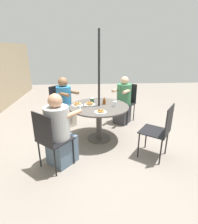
{
  "coord_description": "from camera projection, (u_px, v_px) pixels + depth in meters",
  "views": [
    {
      "loc": [
        -3.31,
        0.23,
        1.81
      ],
      "look_at": [
        0.0,
        0.0,
        0.6
      ],
      "focal_mm": 28.0,
      "sensor_mm": 36.0,
      "label": 1
    }
  ],
  "objects": [
    {
      "name": "patio_chair_south",
      "position": [
        160.0,
        129.0,
        2.9
      ],
      "size": [
        0.62,
        0.62,
        0.96
      ],
      "rotation": [
        0.0,
        0.0,
        -0.66
      ],
      "color": "black",
      "rests_on": "ground"
    },
    {
      "name": "pancake_plate_a",
      "position": [
        77.0,
        105.0,
        3.49
      ],
      "size": [
        0.22,
        0.22,
        0.06
      ],
      "color": "white",
      "rests_on": "patio_table"
    },
    {
      "name": "diner_west",
      "position": [
        123.0,
        102.0,
        4.36
      ],
      "size": [
        0.56,
        0.55,
        1.18
      ],
      "rotation": [
        0.0,
        0.0,
        0.89
      ],
      "color": "#3D3D42",
      "rests_on": "ground"
    },
    {
      "name": "pancake_plate_c",
      "position": [
        101.0,
        112.0,
        3.12
      ],
      "size": [
        0.22,
        0.22,
        0.05
      ],
      "color": "white",
      "rests_on": "patio_table"
    },
    {
      "name": "patio_chair_west",
      "position": [
        126.0,
        100.0,
        4.49
      ],
      "size": [
        0.62,
        0.62,
        0.96
      ],
      "rotation": [
        0.0,
        0.0,
        0.89
      ],
      "color": "black",
      "rests_on": "ground"
    },
    {
      "name": "umbrella_pole",
      "position": [
        99.0,
        89.0,
        3.37
      ],
      "size": [
        0.04,
        0.04,
        2.13
      ],
      "primitive_type": "cylinder",
      "color": "black",
      "rests_on": "ground"
    },
    {
      "name": "patio_chair_north",
      "position": [
        60.0,
        103.0,
        4.28
      ],
      "size": [
        0.63,
        0.63,
        0.96
      ],
      "rotation": [
        0.0,
        0.0,
        -3.9
      ],
      "color": "black",
      "rests_on": "ground"
    },
    {
      "name": "syrup_bottle",
      "position": [
        104.0,
        102.0,
        3.57
      ],
      "size": [
        0.09,
        0.07,
        0.14
      ],
      "color": "brown",
      "rests_on": "patio_table"
    },
    {
      "name": "pancake_plate_b",
      "position": [
        90.0,
        104.0,
        3.52
      ],
      "size": [
        0.22,
        0.22,
        0.07
      ],
      "color": "white",
      "rests_on": "patio_table"
    },
    {
      "name": "coffee_cup",
      "position": [
        92.0,
        100.0,
        3.7
      ],
      "size": [
        0.09,
        0.09,
        0.1
      ],
      "color": "#33513D",
      "rests_on": "patio_table"
    },
    {
      "name": "ground_plane",
      "position": [
        99.0,
        138.0,
        3.74
      ],
      "size": [
        12.0,
        12.0,
        0.0
      ],
      "primitive_type": "plane",
      "color": "gray"
    },
    {
      "name": "patio_table",
      "position": [
        99.0,
        112.0,
        3.53
      ],
      "size": [
        1.19,
        1.19,
        0.73
      ],
      "color": "#4C4742",
      "rests_on": "ground"
    },
    {
      "name": "diner_east",
      "position": [
        59.0,
        134.0,
        2.76
      ],
      "size": [
        0.63,
        0.61,
        1.2
      ],
      "rotation": [
        0.0,
        0.0,
        -2.28
      ],
      "color": "slate",
      "rests_on": "ground"
    },
    {
      "name": "drinking_glass_b",
      "position": [
        79.0,
        109.0,
        3.09
      ],
      "size": [
        0.07,
        0.07,
        0.14
      ],
      "primitive_type": "cylinder",
      "color": "silver",
      "rests_on": "patio_table"
    },
    {
      "name": "drinking_glass_a",
      "position": [
        115.0,
        104.0,
        3.43
      ],
      "size": [
        0.08,
        0.08,
        0.11
      ],
      "primitive_type": "cylinder",
      "color": "silver",
      "rests_on": "patio_table"
    },
    {
      "name": "patio_chair_east",
      "position": [
        50.0,
        137.0,
        2.62
      ],
      "size": [
        0.63,
        0.63,
        0.96
      ],
      "rotation": [
        0.0,
        0.0,
        -2.28
      ],
      "color": "black",
      "rests_on": "ground"
    },
    {
      "name": "diner_north",
      "position": [
        65.0,
        104.0,
        4.18
      ],
      "size": [
        0.57,
        0.58,
        1.19
      ],
      "rotation": [
        0.0,
        0.0,
        -3.9
      ],
      "color": "beige",
      "rests_on": "ground"
    }
  ]
}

